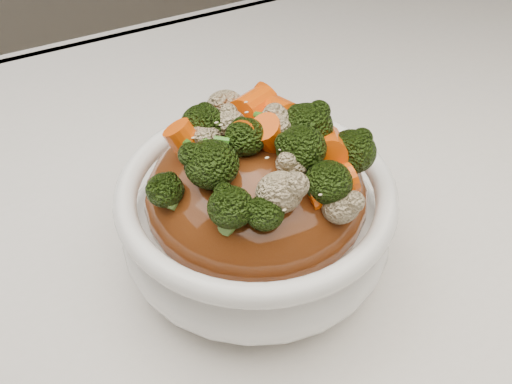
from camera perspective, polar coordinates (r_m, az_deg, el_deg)
tablecloth at (r=0.51m, az=-2.32°, el=-7.19°), size 1.20×0.80×0.04m
bowl at (r=0.46m, az=0.00°, el=-2.81°), size 0.26×0.26×0.08m
sauce_base at (r=0.44m, az=0.00°, el=-0.27°), size 0.20×0.20×0.09m
carrots at (r=0.40m, az=0.00°, el=5.88°), size 0.20×0.20×0.05m
broccoli at (r=0.40m, az=0.00°, el=5.78°), size 0.20×0.20×0.04m
cauliflower at (r=0.41m, az=0.00°, el=5.56°), size 0.20×0.20×0.03m
scallions at (r=0.40m, az=0.00°, el=5.99°), size 0.15×0.15×0.02m
sesame_seeds at (r=0.40m, az=0.00°, el=5.99°), size 0.18×0.18×0.01m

